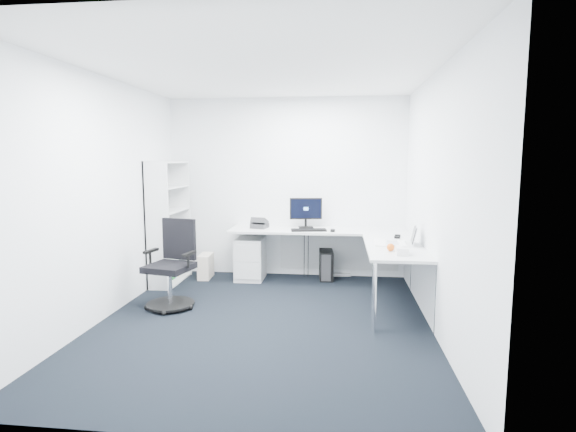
# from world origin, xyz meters

# --- Properties ---
(ground) EXTENTS (4.20, 4.20, 0.00)m
(ground) POSITION_xyz_m (0.00, 0.00, 0.00)
(ground) COLOR black
(ceiling) EXTENTS (4.20, 4.20, 0.00)m
(ceiling) POSITION_xyz_m (0.00, 0.00, 2.70)
(ceiling) COLOR white
(wall_back) EXTENTS (3.60, 0.02, 2.70)m
(wall_back) POSITION_xyz_m (0.00, 2.10, 1.35)
(wall_back) COLOR white
(wall_back) RESTS_ON ground
(wall_front) EXTENTS (3.60, 0.02, 2.70)m
(wall_front) POSITION_xyz_m (0.00, -2.10, 1.35)
(wall_front) COLOR white
(wall_front) RESTS_ON ground
(wall_left) EXTENTS (0.02, 4.20, 2.70)m
(wall_left) POSITION_xyz_m (-1.80, 0.00, 1.35)
(wall_left) COLOR white
(wall_left) RESTS_ON ground
(wall_right) EXTENTS (0.02, 4.20, 2.70)m
(wall_right) POSITION_xyz_m (1.80, 0.00, 1.35)
(wall_right) COLOR white
(wall_right) RESTS_ON ground
(l_desk) EXTENTS (2.65, 1.48, 0.77)m
(l_desk) POSITION_xyz_m (0.55, 1.40, 0.39)
(l_desk) COLOR silver
(l_desk) RESTS_ON ground
(drawer_pedestal) EXTENTS (0.41, 0.50, 0.62)m
(drawer_pedestal) POSITION_xyz_m (-0.50, 1.75, 0.31)
(drawer_pedestal) COLOR silver
(drawer_pedestal) RESTS_ON ground
(bookshelf) EXTENTS (0.34, 0.88, 1.76)m
(bookshelf) POSITION_xyz_m (-1.62, 1.45, 0.88)
(bookshelf) COLOR silver
(bookshelf) RESTS_ON ground
(task_chair) EXTENTS (0.71, 0.71, 1.06)m
(task_chair) POSITION_xyz_m (-1.20, 0.35, 0.53)
(task_chair) COLOR black
(task_chair) RESTS_ON ground
(black_pc_tower) EXTENTS (0.23, 0.46, 0.43)m
(black_pc_tower) POSITION_xyz_m (0.63, 1.90, 0.22)
(black_pc_tower) COLOR black
(black_pc_tower) RESTS_ON ground
(beige_pc_tower) EXTENTS (0.19, 0.39, 0.36)m
(beige_pc_tower) POSITION_xyz_m (-1.18, 1.73, 0.18)
(beige_pc_tower) COLOR beige
(beige_pc_tower) RESTS_ON ground
(power_strip) EXTENTS (0.39, 0.12, 0.04)m
(power_strip) POSITION_xyz_m (0.81, 2.06, 0.02)
(power_strip) COLOR silver
(power_strip) RESTS_ON ground
(monitor) EXTENTS (0.50, 0.23, 0.46)m
(monitor) POSITION_xyz_m (0.32, 1.86, 1.00)
(monitor) COLOR black
(monitor) RESTS_ON l_desk
(black_keyboard) EXTENTS (0.52, 0.26, 0.02)m
(black_keyboard) POSITION_xyz_m (0.38, 1.58, 0.78)
(black_keyboard) COLOR black
(black_keyboard) RESTS_ON l_desk
(mouse) EXTENTS (0.07, 0.11, 0.03)m
(mouse) POSITION_xyz_m (0.73, 1.56, 0.79)
(mouse) COLOR black
(mouse) RESTS_ON l_desk
(desk_phone) EXTENTS (0.27, 0.27, 0.16)m
(desk_phone) POSITION_xyz_m (-0.35, 1.76, 0.85)
(desk_phone) COLOR #2C2C2E
(desk_phone) RESTS_ON l_desk
(laptop) EXTENTS (0.36, 0.36, 0.24)m
(laptop) POSITION_xyz_m (1.50, 0.68, 0.89)
(laptop) COLOR silver
(laptop) RESTS_ON l_desk
(white_keyboard) EXTENTS (0.15, 0.47, 0.02)m
(white_keyboard) POSITION_xyz_m (1.31, 0.75, 0.78)
(white_keyboard) COLOR silver
(white_keyboard) RESTS_ON l_desk
(headphones) EXTENTS (0.14, 0.20, 0.05)m
(headphones) POSITION_xyz_m (1.57, 1.18, 0.80)
(headphones) COLOR black
(headphones) RESTS_ON l_desk
(orange_fruit) EXTENTS (0.09, 0.09, 0.09)m
(orange_fruit) POSITION_xyz_m (1.38, 0.28, 0.82)
(orange_fruit) COLOR #DD5C13
(orange_fruit) RESTS_ON l_desk
(tissue_box) EXTENTS (0.13, 0.24, 0.08)m
(tissue_box) POSITION_xyz_m (1.49, 0.13, 0.81)
(tissue_box) COLOR silver
(tissue_box) RESTS_ON l_desk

